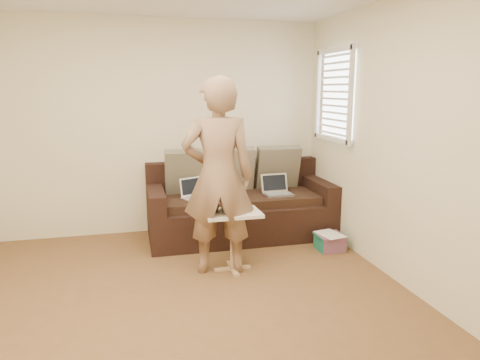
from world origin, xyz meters
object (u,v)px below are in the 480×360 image
Objects in this scene: person at (218,177)px; striped_box at (330,242)px; laptop_white at (198,198)px; sofa at (240,202)px; drinking_glass at (215,205)px; laptop_silver at (278,195)px; side_table at (233,241)px.

striped_box is at bearing -160.69° from person.
laptop_white is 1.02m from person.
laptop_white is at bearing -174.26° from sofa.
drinking_glass is at bearing -171.58° from striped_box.
drinking_glass reaches higher than laptop_silver.
person is (0.06, -0.92, 0.43)m from laptop_white.
side_table is at bearing -167.19° from striped_box.
striped_box is at bearing -40.25° from sofa.
sofa is 1.05m from side_table.
side_table is (-0.77, -0.86, -0.22)m from laptop_silver.
person is 15.84× the size of drinking_glass.
striped_box is (1.31, 0.25, -0.86)m from person.
drinking_glass is at bearing -110.11° from laptop_white.
laptop_white is at bearing 154.22° from striped_box.
striped_box is at bearing -48.61° from laptop_white.
drinking_glass reaches higher than side_table.
person is (-0.90, -0.84, 0.43)m from laptop_silver.
striped_box is at bearing 8.42° from drinking_glass.
laptop_white is 0.54× the size of side_table.
drinking_glass is 0.41× the size of striped_box.
striped_box is (0.85, -0.72, -0.33)m from sofa.
person is 0.30m from drinking_glass.
side_table is at bearing -24.04° from drinking_glass.
laptop_white is at bearing -77.52° from person.
laptop_silver is at bearing -27.28° from laptop_white.
laptop_white is at bearing 102.00° from side_table.
laptop_silver is 1.04× the size of laptop_white.
laptop_white is (-0.97, 0.08, 0.00)m from laptop_silver.
laptop_white is 0.88m from drinking_glass.
laptop_white is 2.68× the size of drinking_glass.
side_table is 1.23m from striped_box.
sofa is at bearing 160.23° from laptop_silver.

